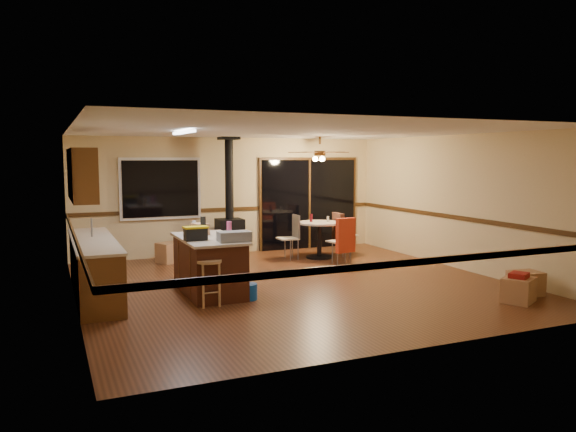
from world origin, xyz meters
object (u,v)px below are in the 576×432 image
blue_bucket (248,292)px  box_under_window (171,252)px  kitchen_island (209,265)px  toolbox_black (196,234)px  bar_stool (209,283)px  box_corner_a (518,290)px  dining_table (319,233)px  chair_near (345,235)px  box_corner_b (526,283)px  chair_left (292,232)px  toolbox_grey (234,236)px  wood_stove (230,223)px  chair_right (339,229)px

blue_bucket → box_under_window: size_ratio=0.57×
kitchen_island → blue_bucket: bearing=-55.9°
toolbox_black → bar_stool: bearing=-83.8°
toolbox_black → box_corner_a: 4.94m
dining_table → chair_near: 0.89m
box_corner_a → box_corner_b: size_ratio=1.06×
toolbox_black → chair_left: size_ratio=0.65×
box_under_window → box_corner_b: size_ratio=1.12×
toolbox_grey → dining_table: toolbox_grey is taller
chair_near → wood_stove: bearing=135.8°
chair_left → wood_stove: bearing=143.7°
kitchen_island → box_corner_a: size_ratio=3.45×
chair_right → box_corner_b: 4.42m
chair_near → box_under_window: 3.60m
kitchen_island → box_corner_b: (4.56, -2.09, -0.27)m
bar_stool → blue_bucket: (0.64, 0.13, -0.22)m
blue_bucket → chair_right: 4.23m
chair_near → box_corner_b: bearing=-67.3°
wood_stove → chair_right: (2.24, -0.86, -0.13)m
blue_bucket → chair_left: size_ratio=0.57×
box_corner_b → chair_left: bearing=116.2°
bar_stool → toolbox_grey: bearing=22.8°
box_corner_b → toolbox_black: bearing=158.9°
wood_stove → toolbox_black: size_ratio=7.48×
blue_bucket → box_corner_b: (4.13, -1.46, 0.06)m
wood_stove → box_corner_a: wood_stove is taller
box_corner_b → chair_near: bearing=112.7°
dining_table → toolbox_grey: bearing=-135.9°
blue_bucket → chair_left: 3.52m
chair_near → chair_right: size_ratio=1.00×
kitchen_island → box_corner_b: 5.02m
toolbox_black → box_under_window: (0.25, 3.12, -0.79)m
toolbox_black → blue_bucket: 1.19m
dining_table → chair_left: 0.60m
toolbox_grey → box_corner_b: bearing=-19.4°
box_corner_a → chair_left: bearing=110.0°
kitchen_island → box_corner_a: kitchen_island is taller
chair_right → chair_near: bearing=-112.2°
toolbox_black → box_under_window: size_ratio=0.65×
chair_near → chair_right: bearing=67.8°
kitchen_island → wood_stove: bearing=66.9°
toolbox_grey → box_corner_b: toolbox_grey is taller
toolbox_grey → blue_bucket: toolbox_grey is taller
toolbox_black → chair_right: toolbox_black is taller
wood_stove → dining_table: (1.72, -0.92, -0.20)m
bar_stool → chair_left: chair_left is taller
wood_stove → blue_bucket: 3.83m
wood_stove → chair_left: (1.13, -0.83, -0.14)m
wood_stove → chair_left: 1.41m
toolbox_grey → chair_right: size_ratio=0.70×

